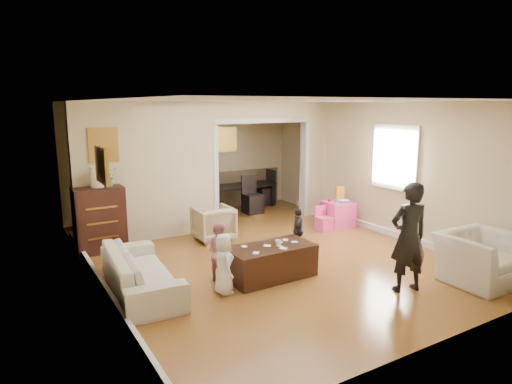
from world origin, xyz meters
TOP-DOWN VIEW (x-y plane):
  - floor at (0.00, 0.00)m, footprint 7.00×7.00m
  - partition_left at (-1.38, 1.80)m, footprint 2.75×0.18m
  - partition_right at (2.48, 1.80)m, footprint 0.55×0.18m
  - partition_header at (1.10, 1.80)m, footprint 2.22×0.18m
  - window_pane at (2.73, -0.40)m, footprint 0.03×0.95m
  - framed_art_partition at (-2.20, 1.70)m, footprint 0.45×0.03m
  - framed_art_sofa_wall at (-2.71, -0.60)m, footprint 0.03×0.55m
  - framed_art_alcove at (1.10, 3.44)m, footprint 0.45×0.03m
  - sofa at (-2.27, -0.50)m, footprint 0.93×2.06m
  - armchair_back at (-0.39, 1.14)m, footprint 0.71×0.73m
  - armchair_front at (2.08, -2.70)m, footprint 1.12×0.99m
  - dresser at (-2.38, 1.53)m, footprint 0.83×0.47m
  - table_lamp at (-2.38, 1.53)m, footprint 0.22×0.22m
  - potted_plant at (-2.18, 1.53)m, footprint 0.29×0.25m
  - coffee_table at (-0.46, -1.00)m, footprint 1.31×0.68m
  - coffee_cup at (-0.36, -1.05)m, footprint 0.10×0.10m
  - play_table at (2.28, 0.65)m, footprint 0.60×0.60m
  - cereal_box at (2.40, 0.75)m, footprint 0.21×0.09m
  - cyan_cup at (2.18, 0.60)m, footprint 0.08×0.08m
  - toy_block at (2.16, 0.77)m, footprint 0.09×0.08m
  - play_bowl at (2.33, 0.53)m, footprint 0.24×0.24m
  - dining_table at (1.32, 3.23)m, footprint 1.82×1.14m
  - adult_person at (0.90, -2.36)m, footprint 0.63×0.49m
  - child_kneel_a at (-1.31, -1.15)m, footprint 0.33×0.45m
  - child_kneel_b at (-1.16, -0.70)m, footprint 0.46×0.52m
  - child_toddler at (0.59, -0.25)m, footprint 0.47×0.44m
  - craft_papers at (-0.41, -1.02)m, footprint 0.88×0.48m

SIDE VIEW (x-z plane):
  - floor at x=0.00m, z-range 0.00..0.00m
  - coffee_table at x=-0.46m, z-range 0.00..0.49m
  - play_table at x=2.28m, z-range 0.00..0.53m
  - sofa at x=-2.27m, z-range 0.00..0.59m
  - dining_table at x=1.32m, z-range 0.00..0.61m
  - armchair_back at x=-0.39m, z-range 0.00..0.64m
  - armchair_front at x=2.08m, z-range 0.00..0.72m
  - child_toddler at x=0.59m, z-range 0.00..0.78m
  - child_kneel_a at x=-1.31m, z-range 0.00..0.84m
  - child_kneel_b at x=-1.16m, z-range 0.00..0.87m
  - craft_papers at x=-0.41m, z-range 0.49..0.49m
  - coffee_cup at x=-0.36m, z-range 0.49..0.58m
  - toy_block at x=2.16m, z-range 0.53..0.58m
  - play_bowl at x=2.33m, z-range 0.53..0.59m
  - dresser at x=-2.38m, z-range 0.00..1.15m
  - cyan_cup at x=2.18m, z-range 0.53..0.61m
  - cereal_box at x=2.40m, z-range 0.53..0.83m
  - adult_person at x=0.90m, z-range 0.00..1.53m
  - partition_left at x=-1.38m, z-range 0.00..2.60m
  - partition_right at x=2.48m, z-range 0.00..2.60m
  - potted_plant at x=-2.18m, z-range 1.15..1.47m
  - table_lamp at x=-2.38m, z-range 1.15..1.51m
  - window_pane at x=2.73m, z-range 1.00..2.10m
  - framed_art_alcove at x=1.10m, z-range 1.42..1.98m
  - framed_art_sofa_wall at x=-2.71m, z-range 1.60..2.00m
  - framed_art_partition at x=-2.20m, z-range 1.58..2.12m
  - partition_header at x=1.10m, z-range 2.25..2.60m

